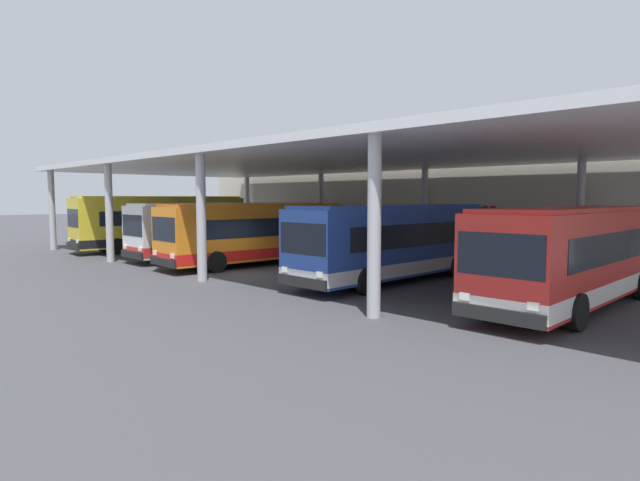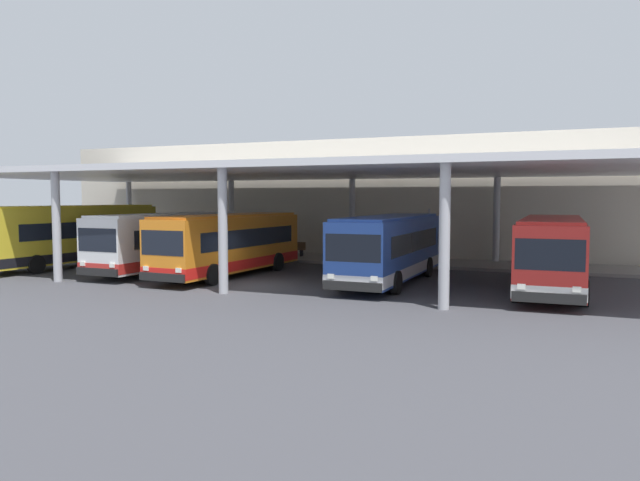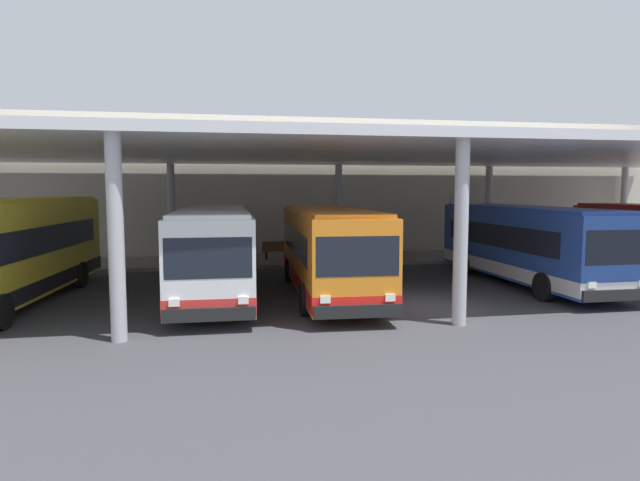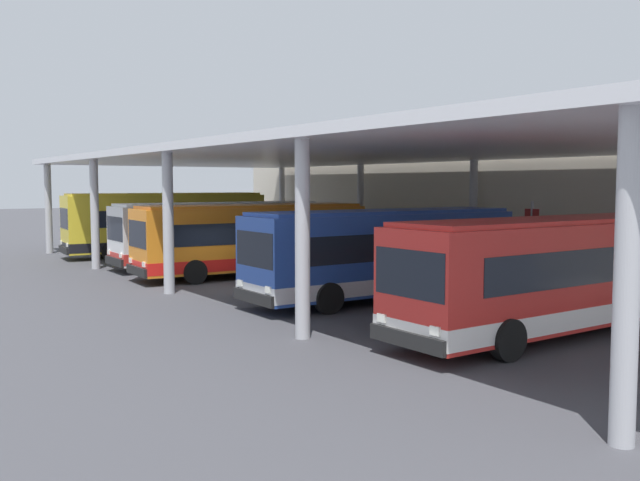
# 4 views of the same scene
# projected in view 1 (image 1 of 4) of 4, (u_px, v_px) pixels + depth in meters

# --- Properties ---
(ground_plane) EXTENTS (200.00, 200.00, 0.00)m
(ground_plane) POSITION_uv_depth(u_px,v_px,m) (251.00, 275.00, 23.55)
(ground_plane) COLOR #3D3D42
(platform_kerb) EXTENTS (42.00, 4.50, 0.18)m
(platform_kerb) POSITION_uv_depth(u_px,v_px,m) (407.00, 254.00, 31.72)
(platform_kerb) COLOR gray
(platform_kerb) RESTS_ON ground
(station_building_facade) EXTENTS (48.00, 1.60, 7.99)m
(station_building_facade) POSITION_uv_depth(u_px,v_px,m) (438.00, 190.00, 33.67)
(station_building_facade) COLOR beige
(station_building_facade) RESTS_ON ground
(canopy_shelter) EXTENTS (40.00, 17.00, 5.55)m
(canopy_shelter) POSITION_uv_depth(u_px,v_px,m) (336.00, 162.00, 26.95)
(canopy_shelter) COLOR silver
(canopy_shelter) RESTS_ON ground
(bus_nearest_bay) EXTENTS (3.40, 11.49, 3.57)m
(bus_nearest_bay) POSITION_uv_depth(u_px,v_px,m) (162.00, 222.00, 35.07)
(bus_nearest_bay) COLOR yellow
(bus_nearest_bay) RESTS_ON ground
(bus_second_bay) EXTENTS (2.84, 10.57, 3.17)m
(bus_second_bay) POSITION_uv_depth(u_px,v_px,m) (219.00, 229.00, 30.39)
(bus_second_bay) COLOR white
(bus_second_bay) RESTS_ON ground
(bus_middle_bay) EXTENTS (3.04, 10.63, 3.17)m
(bus_middle_bay) POSITION_uv_depth(u_px,v_px,m) (258.00, 233.00, 27.19)
(bus_middle_bay) COLOR orange
(bus_middle_bay) RESTS_ON ground
(bus_far_bay) EXTENTS (2.75, 10.54, 3.17)m
(bus_far_bay) POSITION_uv_depth(u_px,v_px,m) (395.00, 241.00, 21.75)
(bus_far_bay) COLOR #284CA8
(bus_far_bay) RESTS_ON ground
(bus_departing) EXTENTS (2.84, 10.57, 3.17)m
(bus_departing) POSITION_uv_depth(u_px,v_px,m) (574.00, 255.00, 16.67)
(bus_departing) COLOR red
(bus_departing) RESTS_ON ground
(bench_waiting) EXTENTS (1.80, 0.45, 0.92)m
(bench_waiting) POSITION_uv_depth(u_px,v_px,m) (363.00, 241.00, 34.29)
(bench_waiting) COLOR brown
(bench_waiting) RESTS_ON platform_kerb
(trash_bin) EXTENTS (0.52, 0.52, 0.98)m
(trash_bin) POSITION_uv_depth(u_px,v_px,m) (409.00, 245.00, 31.12)
(trash_bin) COLOR maroon
(trash_bin) RESTS_ON platform_kerb
(banner_sign) EXTENTS (0.70, 0.12, 3.20)m
(banner_sign) POSITION_uv_depth(u_px,v_px,m) (489.00, 227.00, 26.94)
(banner_sign) COLOR #B2B2B7
(banner_sign) RESTS_ON platform_kerb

